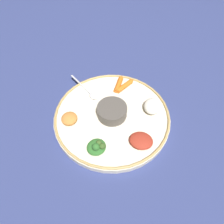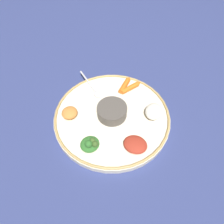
{
  "view_description": "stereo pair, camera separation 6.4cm",
  "coord_description": "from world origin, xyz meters",
  "px_view_note": "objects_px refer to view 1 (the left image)",
  "views": [
    {
      "loc": [
        0.17,
        0.35,
        0.55
      ],
      "look_at": [
        0.0,
        0.0,
        0.04
      ],
      "focal_mm": 32.0,
      "sensor_mm": 36.0,
      "label": 1
    },
    {
      "loc": [
        0.11,
        0.37,
        0.55
      ],
      "look_at": [
        0.0,
        0.0,
        0.04
      ],
      "focal_mm": 32.0,
      "sensor_mm": 36.0,
      "label": 2
    }
  ],
  "objects_px": {
    "greens_pile": "(97,147)",
    "carrot_outer": "(119,83)",
    "center_bowl": "(112,111)",
    "carrot_near_spoon": "(126,85)",
    "spoon": "(88,91)"
  },
  "relations": [
    {
      "from": "center_bowl",
      "to": "spoon",
      "type": "height_order",
      "value": "center_bowl"
    },
    {
      "from": "greens_pile",
      "to": "carrot_near_spoon",
      "type": "height_order",
      "value": "greens_pile"
    },
    {
      "from": "greens_pile",
      "to": "carrot_outer",
      "type": "relative_size",
      "value": 0.91
    },
    {
      "from": "greens_pile",
      "to": "carrot_near_spoon",
      "type": "bearing_deg",
      "value": -136.39
    },
    {
      "from": "spoon",
      "to": "carrot_near_spoon",
      "type": "height_order",
      "value": "carrot_near_spoon"
    },
    {
      "from": "carrot_outer",
      "to": "carrot_near_spoon",
      "type": "bearing_deg",
      "value": 132.35
    },
    {
      "from": "spoon",
      "to": "greens_pile",
      "type": "distance_m",
      "value": 0.23
    },
    {
      "from": "carrot_outer",
      "to": "center_bowl",
      "type": "bearing_deg",
      "value": 53.03
    },
    {
      "from": "center_bowl",
      "to": "greens_pile",
      "type": "xyz_separation_m",
      "value": [
        0.09,
        0.09,
        -0.01
      ]
    },
    {
      "from": "spoon",
      "to": "carrot_near_spoon",
      "type": "bearing_deg",
      "value": 163.04
    },
    {
      "from": "greens_pile",
      "to": "carrot_outer",
      "type": "height_order",
      "value": "greens_pile"
    },
    {
      "from": "center_bowl",
      "to": "carrot_outer",
      "type": "bearing_deg",
      "value": -126.97
    },
    {
      "from": "center_bowl",
      "to": "carrot_near_spoon",
      "type": "bearing_deg",
      "value": -137.4
    },
    {
      "from": "greens_pile",
      "to": "carrot_outer",
      "type": "bearing_deg",
      "value": -131.04
    },
    {
      "from": "spoon",
      "to": "carrot_outer",
      "type": "height_order",
      "value": "carrot_outer"
    }
  ]
}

